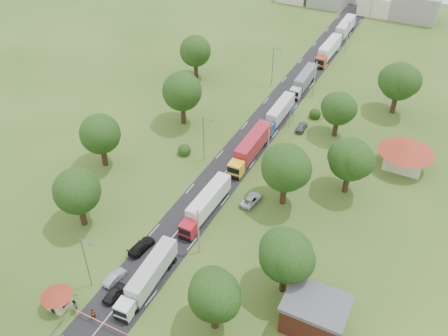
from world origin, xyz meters
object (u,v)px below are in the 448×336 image
Objects in this scene: info_sign at (292,112)px; car_lane_mid at (115,277)px; car_lane_front at (114,293)px; pedestrian_near at (93,315)px; truck_0 at (149,276)px; boom_barrier at (92,318)px; guard_booth at (57,297)px.

car_lane_mid is at bearing -98.86° from info_sign.
car_lane_front is (-6.50, -55.00, -2.29)m from info_sign.
truck_0 is at bearing 26.52° from pedestrian_near.
info_sign is at bearing 43.64° from pedestrian_near.
info_sign reaches higher than boom_barrier.
truck_0 reaches higher than car_lane_front.
guard_booth is 1.05× the size of car_lane_front.
guard_booth is at bearing 41.89° from car_lane_front.
pedestrian_near is (5.71, 0.50, -1.19)m from guard_booth.
boom_barrier is 4.73× the size of pedestrian_near.
boom_barrier is at bearing 109.64° from car_lane_mid.
boom_barrier is at bearing -111.60° from truck_0.
pedestrian_near is at bearing -113.54° from truck_0.
guard_booth is 61.27m from info_sign.
car_lane_mid is 2.05× the size of pedestrian_near.
truck_0 reaches higher than car_lane_mid.
car_lane_mid is at bearing 62.38° from pedestrian_near.
truck_0 is 7.18× the size of pedestrian_near.
guard_booth is at bearing 67.58° from car_lane_mid.
boom_barrier is 7.59m from car_lane_mid.
info_sign is 53.28m from car_lane_mid.
truck_0 is at bearing -156.76° from car_lane_mid.
truck_0 is at bearing -93.40° from info_sign.
car_lane_mid is 7.07m from pedestrian_near.
pedestrian_near is (1.51, -6.90, 0.32)m from car_lane_mid.
car_lane_mid reaches higher than boom_barrier.
guard_booth is 0.31× the size of truck_0.
car_lane_front is at bearing -131.67° from truck_0.
info_sign reaches higher than car_lane_front.
truck_0 reaches higher than boom_barrier.
boom_barrier is 5.98m from guard_booth.
guard_booth reaches higher than boom_barrier.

